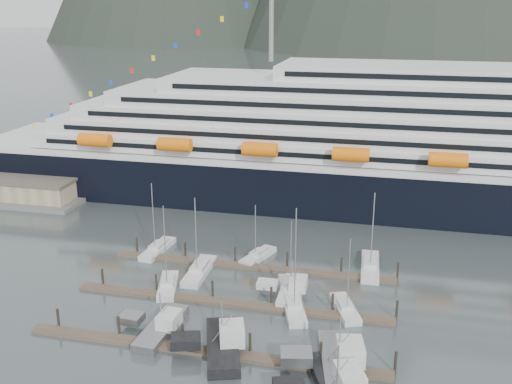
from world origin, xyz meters
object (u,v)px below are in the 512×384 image
cruise_ship (457,155)px  sailboat_d (293,306)px  trawler_e (291,290)px  sailboat_b (199,271)px  trawler_b (221,345)px  sailboat_a (168,286)px  sailboat_h (345,309)px  sailboat_g (370,267)px  sailboat_e (158,249)px  trawler_a (161,327)px  sailboat_c (289,290)px  sailboat_f (258,256)px  trawler_d (337,363)px

cruise_ship → sailboat_d: 58.41m
cruise_ship → trawler_e: 55.22m
trawler_e → sailboat_d: bearing=-166.7°
sailboat_b → trawler_b: 23.26m
trawler_b → trawler_e: (5.97, 17.14, -0.14)m
sailboat_b → sailboat_d: (17.05, -8.02, 0.00)m
sailboat_a → sailboat_b: 6.86m
sailboat_d → sailboat_h: sailboat_d is taller
sailboat_d → sailboat_g: size_ratio=1.15×
sailboat_h → sailboat_e: bearing=46.7°
sailboat_d → trawler_a: bearing=104.5°
sailboat_c → sailboat_d: bearing=178.6°
sailboat_d → trawler_b: size_ratio=1.28×
trawler_b → sailboat_c: bearing=-35.3°
sailboat_f → sailboat_h: (16.46, -15.18, 0.01)m
sailboat_e → cruise_ship: bearing=-51.3°
sailboat_a → trawler_e: bearing=-98.9°
sailboat_g → trawler_d: bearing=172.6°
sailboat_a → sailboat_h: size_ratio=1.20×
cruise_ship → sailboat_h: cruise_ship is taller
sailboat_b → sailboat_f: bearing=-45.7°
sailboat_b → trawler_a: (0.66, -18.38, 0.41)m
cruise_ship → sailboat_g: cruise_ship is taller
trawler_b → cruise_ship: bearing=-45.2°
sailboat_d → trawler_d: size_ratio=1.17×
sailboat_g → trawler_b: size_ratio=1.11×
sailboat_g → trawler_d: size_ratio=1.02×
sailboat_a → trawler_a: bearing=-178.6°
trawler_b → trawler_d: (14.83, -0.61, 0.01)m
cruise_ship → sailboat_c: cruise_ship is taller
sailboat_h → trawler_a: 26.41m
sailboat_h → sailboat_d: bearing=76.7°
sailboat_a → trawler_a: 12.82m
sailboat_f → sailboat_c: bearing=-126.4°
sailboat_g → trawler_d: 29.89m
trawler_d → cruise_ship: bearing=-27.5°
sailboat_b → sailboat_a: bearing=151.9°
sailboat_a → sailboat_b: bearing=-42.5°
sailboat_d → trawler_b: 14.77m
sailboat_e → trawler_e: sailboat_e is taller
sailboat_d → sailboat_e: bearing=43.2°
sailboat_f → sailboat_h: 22.39m
trawler_b → trawler_d: size_ratio=0.91×
cruise_ship → sailboat_c: (-27.17, -46.05, -11.63)m
sailboat_h → trawler_e: 9.07m
trawler_a → cruise_ship: bearing=-31.5°
sailboat_d → trawler_a: sailboat_d is taller
sailboat_e → sailboat_f: bearing=-82.0°
sailboat_c → trawler_e: bearing=-174.1°
sailboat_b → trawler_d: bearing=-132.3°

